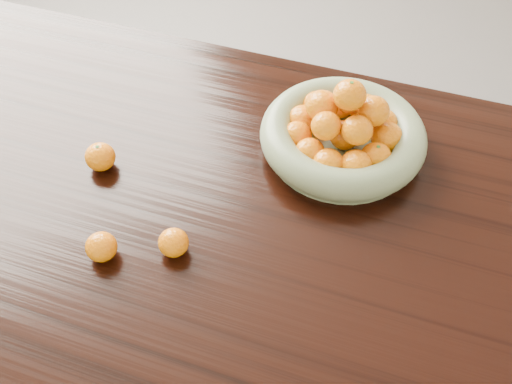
% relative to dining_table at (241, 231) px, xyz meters
% --- Properties ---
extents(ground, '(5.00, 5.00, 0.00)m').
position_rel_dining_table_xyz_m(ground, '(0.00, 0.00, -0.66)').
color(ground, '#4E4B4A').
rests_on(ground, ground).
extents(dining_table, '(2.00, 1.00, 0.75)m').
position_rel_dining_table_xyz_m(dining_table, '(0.00, 0.00, 0.00)').
color(dining_table, black).
rests_on(dining_table, ground).
extents(fruit_bowl, '(0.36, 0.36, 0.18)m').
position_rel_dining_table_xyz_m(fruit_bowl, '(0.16, 0.23, 0.14)').
color(fruit_bowl, gray).
rests_on(fruit_bowl, dining_table).
extents(loose_orange_0, '(0.06, 0.06, 0.06)m').
position_rel_dining_table_xyz_m(loose_orange_0, '(-0.32, 0.01, 0.12)').
color(loose_orange_0, orange).
rests_on(loose_orange_0, dining_table).
extents(loose_orange_1, '(0.06, 0.06, 0.06)m').
position_rel_dining_table_xyz_m(loose_orange_1, '(-0.20, -0.20, 0.12)').
color(loose_orange_1, orange).
rests_on(loose_orange_1, dining_table).
extents(loose_orange_2, '(0.06, 0.06, 0.05)m').
position_rel_dining_table_xyz_m(loose_orange_2, '(-0.08, -0.15, 0.12)').
color(loose_orange_2, orange).
rests_on(loose_orange_2, dining_table).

